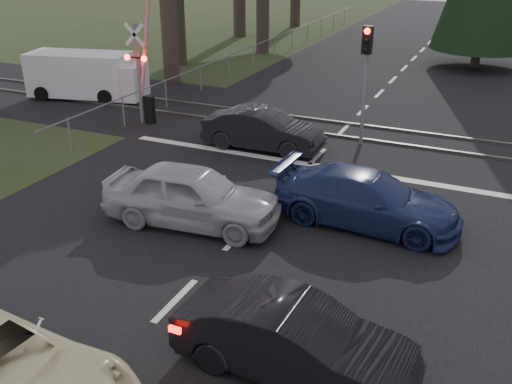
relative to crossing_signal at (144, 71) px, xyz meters
The scene contains 14 objects.
ground 12.37m from the crossing_signal, 53.38° to the right, with size 120.00×120.00×0.00m, color #293518.
road 7.56m from the crossing_signal, ahead, with size 14.00×100.00×0.01m, color black.
rail_corridor 7.88m from the crossing_signal, 16.92° to the left, with size 120.00×8.00×0.01m, color black.
stop_line 7.72m from the crossing_signal, 12.30° to the right, with size 13.00×0.35×0.00m, color silver.
rail_near 7.68m from the crossing_signal, 11.00° to the left, with size 120.00×0.12×0.10m, color #59544C.
rail_far 8.13m from the crossing_signal, 22.50° to the left, with size 120.00×0.12×0.10m, color #59544C.
crossing_signal is the anchor object (origin of this frame).
traffic_signal_center 8.36m from the crossing_signal, ahead, with size 0.32×0.48×4.10m.
fence_left 12.89m from the crossing_signal, 92.37° to the left, with size 0.10×36.00×1.20m, color slate, non-canonical shape.
dark_hatchback 14.88m from the crossing_signal, 46.44° to the right, with size 1.42×4.08×1.34m, color black.
silver_car 8.98m from the crossing_signal, 48.48° to the right, with size 1.83×4.54×1.55m, color #9FA1A6.
blue_sedan 11.13m from the crossing_signal, 26.07° to the right, with size 1.94×4.77×1.38m, color navy.
dark_car_far 5.53m from the crossing_signal, ahead, with size 1.45×4.15×1.37m, color black.
white_van 5.07m from the crossing_signal, 154.57° to the left, with size 5.42×2.96×2.01m.
Camera 1 is at (5.45, -8.11, 6.82)m, focal length 40.00 mm.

